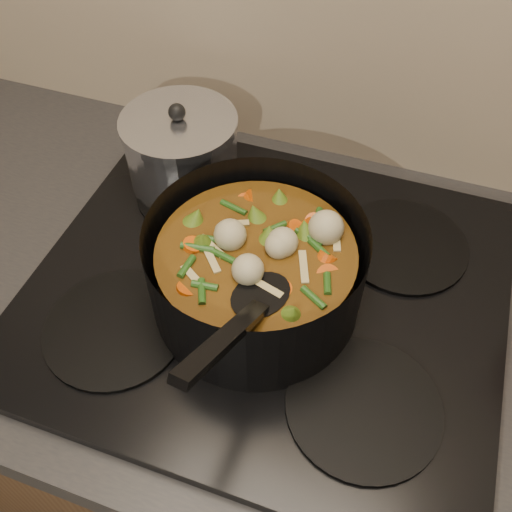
% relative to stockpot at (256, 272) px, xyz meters
% --- Properties ---
extents(counter, '(2.64, 0.64, 0.91)m').
position_rel_stockpot_xyz_m(counter, '(0.01, 0.03, -0.53)').
color(counter, brown).
rests_on(counter, ground).
extents(stovetop, '(0.62, 0.54, 0.03)m').
position_rel_stockpot_xyz_m(stovetop, '(0.01, 0.03, -0.07)').
color(stovetop, black).
rests_on(stovetop, counter).
extents(stockpot, '(0.33, 0.40, 0.20)m').
position_rel_stockpot_xyz_m(stockpot, '(0.00, 0.00, 0.00)').
color(stockpot, black).
rests_on(stockpot, stovetop).
extents(saucepan, '(0.17, 0.17, 0.14)m').
position_rel_stockpot_xyz_m(saucepan, '(-0.18, 0.18, -0.00)').
color(saucepan, silver).
rests_on(saucepan, stovetop).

